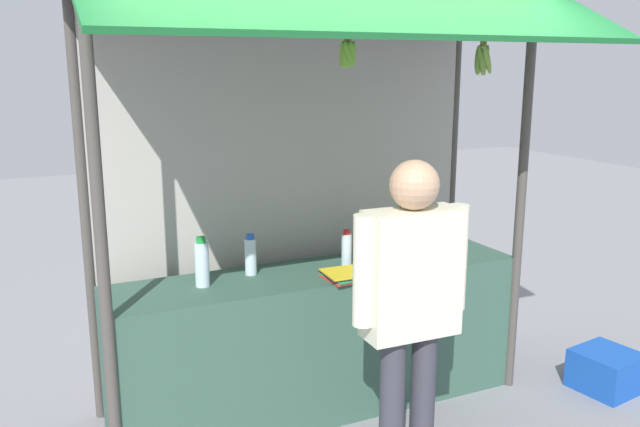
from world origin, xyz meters
The scene contains 13 objects.
ground_plane centered at (0.00, 0.00, 0.00)m, with size 20.00×20.00×0.00m, color gray.
stall_counter centered at (0.00, 0.00, 0.44)m, with size 2.50×0.55×0.87m, color #385B4C.
stall_structure centered at (0.00, 0.13, 1.68)m, with size 2.70×1.46×2.80m.
water_bottle_center centered at (-0.39, 0.11, 0.99)m, with size 0.07×0.07×0.24m.
water_bottle_far_left centered at (0.34, 0.05, 1.02)m, with size 0.09×0.09×0.32m.
water_bottle_rear_center centered at (-0.70, 0.03, 1.00)m, with size 0.08×0.08×0.28m.
water_bottle_mid_right centered at (0.19, 0.04, 0.98)m, with size 0.06×0.06×0.22m.
magazine_stack_front_right centered at (0.46, -0.14, 0.91)m, with size 0.28×0.29×0.08m.
magazine_stack_back_right centered at (0.08, -0.18, 0.89)m, with size 0.26×0.26×0.04m.
banana_bunch_inner_left centered at (0.82, -0.38, 2.10)m, with size 0.11×0.11×0.31m.
banana_bunch_inner_right centered at (-0.02, -0.38, 2.12)m, with size 0.10×0.10×0.27m.
vendor_person centered at (0.09, -0.84, 0.99)m, with size 0.62×0.24×1.64m.
plastic_crate centered at (1.78, -0.59, 0.13)m, with size 0.37×0.37×0.26m, color #194CB2.
Camera 1 is at (-1.56, -3.37, 2.06)m, focal length 36.82 mm.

